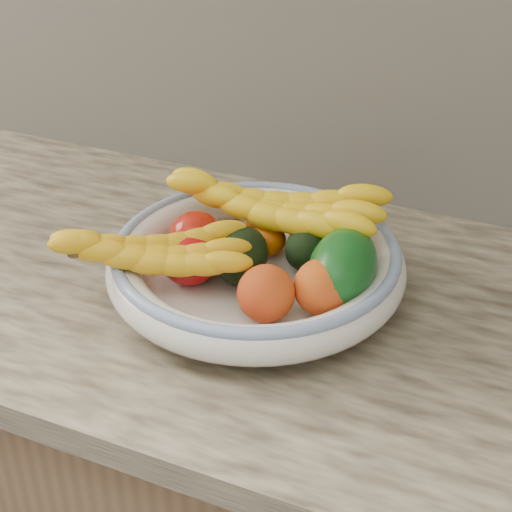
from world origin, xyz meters
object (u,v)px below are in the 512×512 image
object	(u,v)px
fruit_bowl	(256,263)
green_mango	(342,267)
banana_bunch_back	(273,213)
banana_bunch_front	(152,257)

from	to	relation	value
fruit_bowl	green_mango	bearing A→B (deg)	-2.24
banana_bunch_back	fruit_bowl	bearing A→B (deg)	-88.57
fruit_bowl	banana_bunch_back	distance (m)	0.08
fruit_bowl	banana_bunch_front	xyz separation A→B (m)	(-0.10, -0.09, 0.03)
green_mango	banana_bunch_back	world-z (taller)	banana_bunch_back
green_mango	banana_bunch_back	size ratio (longest dim) A/B	0.39
green_mango	banana_bunch_front	size ratio (longest dim) A/B	0.49
banana_bunch_back	banana_bunch_front	size ratio (longest dim) A/B	1.24
banana_bunch_front	fruit_bowl	bearing A→B (deg)	10.91
banana_bunch_back	banana_bunch_front	xyz separation A→B (m)	(-0.10, -0.16, -0.01)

